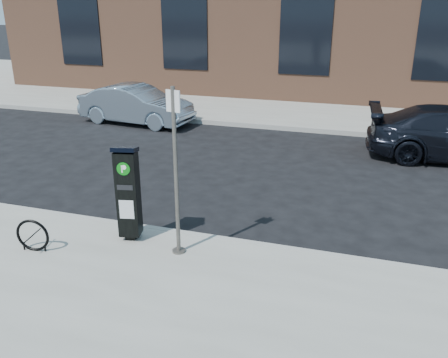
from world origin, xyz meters
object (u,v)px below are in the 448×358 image
at_px(bike_rack, 33,236).
at_px(car_silver, 136,105).
at_px(sign_pole, 176,175).
at_px(parking_kiosk, 128,192).

distance_m(bike_rack, car_silver, 9.18).
height_order(sign_pole, bike_rack, sign_pole).
height_order(parking_kiosk, car_silver, parking_kiosk).
height_order(sign_pole, car_silver, sign_pole).
bearing_deg(bike_rack, sign_pole, 7.98).
xyz_separation_m(parking_kiosk, bike_rack, (-1.33, -0.88, -0.59)).
height_order(bike_rack, car_silver, car_silver).
distance_m(parking_kiosk, sign_pole, 1.10).
height_order(parking_kiosk, sign_pole, sign_pole).
bearing_deg(car_silver, parking_kiosk, -146.77).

